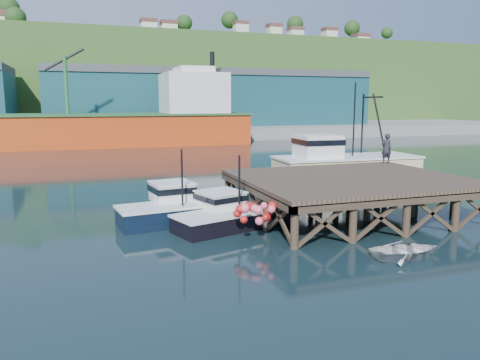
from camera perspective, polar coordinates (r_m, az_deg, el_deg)
name	(u,v)px	position (r m, az deg, el deg)	size (l,w,h in m)	color
ground	(259,222)	(24.48, 2.29, -5.17)	(300.00, 300.00, 0.00)	black
wharf	(354,180)	(26.38, 13.68, -0.06)	(12.00, 10.00, 2.62)	brown
far_quay	(127,130)	(92.62, -13.66, 5.94)	(160.00, 40.00, 2.00)	gray
warehouse_mid	(128,101)	(87.50, -13.48, 9.37)	(28.00, 16.00, 9.00)	#1B4C5B
warehouse_right	(281,101)	(95.25, 5.04, 9.57)	(30.00, 16.00, 9.00)	#1B4C5B
cargo_ship	(80,123)	(70.13, -18.94, 6.57)	(55.50, 10.00, 13.75)	#D74314
hillside	(113,83)	(122.47, -15.20, 11.34)	(220.00, 50.00, 22.00)	#2D511E
boat_navy	(177,207)	(24.63, -7.69, -3.28)	(6.47, 3.79, 3.90)	black
boat_black	(229,214)	(23.41, -1.30, -4.12)	(6.38, 5.29, 3.71)	black
trawler	(344,161)	(37.98, 12.56, 2.27)	(11.70, 4.58, 7.73)	beige
dinghy	(406,250)	(20.10, 19.58, -8.09)	(2.07, 2.90, 0.60)	silver
dockworker	(386,148)	(33.03, 17.40, 3.70)	(0.72, 0.48, 1.99)	black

